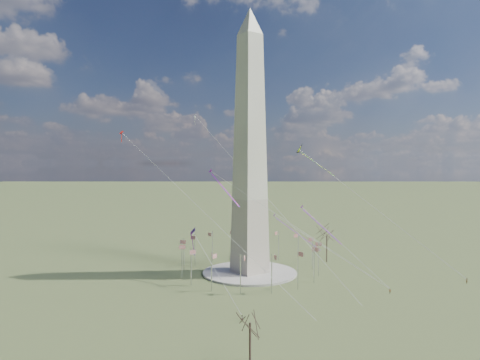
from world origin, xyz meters
TOP-DOWN VIEW (x-y plane):
  - ground at (0.00, 0.00)m, footprint 2000.00×2000.00m
  - plaza at (0.00, 0.00)m, footprint 36.00×36.00m
  - washington_monument at (0.00, 0.00)m, footprint 15.56×15.56m
  - flagpole_ring at (-0.00, -0.00)m, footprint 54.40×54.40m
  - tree_near at (38.31, -4.81)m, footprint 9.73×9.73m
  - tree_far at (-45.61, -57.70)m, footprint 7.46×7.46m
  - person_east at (52.86, -56.68)m, footprint 0.81×0.69m
  - person_west at (-32.43, -37.60)m, footprint 0.83×0.66m
  - person_centre at (21.02, -47.10)m, footprint 0.97×0.57m
  - kite_delta_black at (39.40, 11.61)m, footprint 13.13×17.65m
  - kite_diamond_purple at (-22.53, 4.59)m, footprint 2.75×3.54m
  - kite_streamer_left at (18.09, -17.15)m, footprint 2.83×18.91m
  - kite_streamer_mid at (-13.11, 0.58)m, footprint 1.75×18.74m
  - kite_streamer_right at (25.67, 4.67)m, footprint 10.44×19.69m
  - kite_small_red at (-33.96, 41.80)m, footprint 1.18×2.00m
  - kite_small_white at (5.20, 48.76)m, footprint 1.60×2.35m

SIDE VIEW (x-z plane):
  - ground at x=0.00m, z-range 0.00..0.00m
  - plaza at x=0.00m, z-range 0.00..0.80m
  - person_centre at x=21.02m, z-range 0.00..1.55m
  - person_west at x=-32.43m, z-range 0.00..1.67m
  - person_east at x=52.86m, z-range 0.00..1.89m
  - flagpole_ring at x=0.00m, z-range 0.77..13.77m
  - tree_far at x=-45.61m, z-range 2.77..15.82m
  - tree_near at x=38.31m, z-range 3.63..20.65m
  - kite_streamer_right at x=25.67m, z-range 7.58..22.20m
  - kite_diamond_purple at x=-22.53m, z-range 11.74..22.07m
  - kite_streamer_left at x=18.09m, z-range 14.42..27.40m
  - kite_streamer_mid at x=-13.11m, z-range 28.44..41.32m
  - kite_delta_black at x=39.40m, z-range 40.27..55.29m
  - washington_monument at x=0.00m, z-range -2.05..97.95m
  - kite_small_red at x=-33.96m, z-range 52.21..56.98m
  - kite_small_white at x=5.20m, z-range 62.26..67.20m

